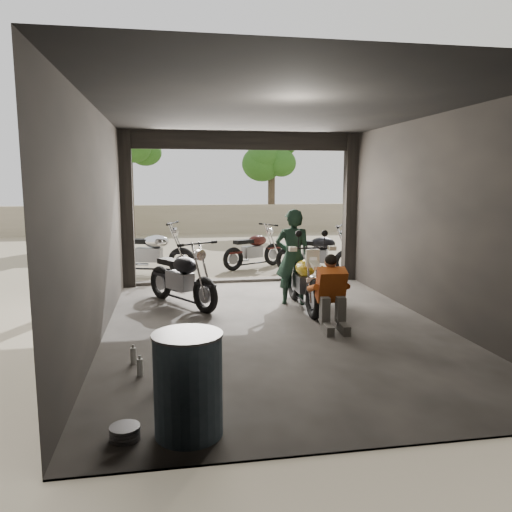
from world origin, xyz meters
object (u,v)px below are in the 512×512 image
object	(u,v)px
outside_bike_a	(151,248)
rider	(293,257)
stool	(330,283)
oil_drum	(188,386)
sign_post	(368,208)
outside_bike_c	(318,250)
left_bike	(181,273)
main_bike	(303,276)
outside_bike_b	(254,246)
helmet	(331,272)
mechanic	(333,295)

from	to	relation	value
outside_bike_a	rider	bearing A→B (deg)	-124.71
outside_bike_a	stool	size ratio (longest dim) A/B	3.89
oil_drum	sign_post	distance (m)	9.11
outside_bike_c	sign_post	xyz separation A→B (m)	(1.48, 0.60, 0.94)
left_bike	rider	xyz separation A→B (m)	(1.95, -0.25, 0.26)
main_bike	rider	world-z (taller)	rider
sign_post	outside_bike_c	bearing A→B (deg)	-175.94
main_bike	left_bike	bearing A→B (deg)	165.15
outside_bike_a	stool	xyz separation A→B (m)	(3.22, -3.56, -0.22)
outside_bike_b	left_bike	bearing A→B (deg)	123.46
oil_drum	stool	bearing A→B (deg)	57.69
sign_post	helmet	bearing A→B (deg)	-139.16
rider	helmet	world-z (taller)	rider
main_bike	outside_bike_c	xyz separation A→B (m)	(1.17, 3.05, 0.01)
outside_bike_c	mechanic	xyz separation A→B (m)	(-1.08, -4.35, -0.05)
main_bike	helmet	world-z (taller)	main_bike
outside_bike_c	helmet	bearing A→B (deg)	-165.92
outside_bike_b	helmet	bearing A→B (deg)	161.19
main_bike	stool	distance (m)	0.58
outside_bike_b	sign_post	distance (m)	3.02
left_bike	outside_bike_a	distance (m)	3.19
left_bike	helmet	bearing A→B (deg)	-41.17
stool	sign_post	distance (m)	4.25
outside_bike_b	main_bike	bearing A→B (deg)	153.36
mechanic	oil_drum	world-z (taller)	mechanic
mechanic	helmet	distance (m)	1.54
oil_drum	mechanic	bearing A→B (deg)	51.09
outside_bike_c	oil_drum	distance (m)	7.82
left_bike	rider	distance (m)	1.99
outside_bike_a	sign_post	size ratio (longest dim) A/B	0.81
main_bike	outside_bike_a	bearing A→B (deg)	126.64
left_bike	helmet	world-z (taller)	left_bike
mechanic	stool	size ratio (longest dim) A/B	2.27
main_bike	outside_bike_a	size ratio (longest dim) A/B	0.95
rider	stool	xyz separation A→B (m)	(0.64, -0.19, -0.46)
outside_bike_a	outside_bike_b	xyz separation A→B (m)	(2.53, 0.48, -0.07)
outside_bike_c	oil_drum	world-z (taller)	outside_bike_c
helmet	oil_drum	bearing A→B (deg)	-147.20
outside_bike_a	sign_post	bearing A→B (deg)	-72.66
left_bike	rider	bearing A→B (deg)	-39.41
outside_bike_a	helmet	world-z (taller)	outside_bike_a
stool	helmet	size ratio (longest dim) A/B	1.63
oil_drum	left_bike	bearing A→B (deg)	89.30
mechanic	outside_bike_c	bearing A→B (deg)	79.87
left_bike	outside_bike_b	bearing A→B (deg)	29.99
outside_bike_a	helmet	distance (m)	4.80
stool	helmet	bearing A→B (deg)	45.49
stool	oil_drum	size ratio (longest dim) A/B	0.52
outside_bike_c	mechanic	world-z (taller)	outside_bike_c
helmet	main_bike	bearing A→B (deg)	171.63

